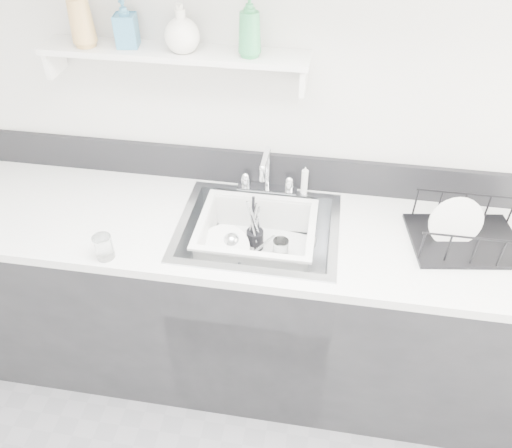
% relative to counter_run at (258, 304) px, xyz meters
% --- Properties ---
extents(room_shell, '(3.50, 3.00, 2.60)m').
position_rel_counter_run_xyz_m(room_shell, '(0.00, -0.80, 1.22)').
color(room_shell, silver).
rests_on(room_shell, ground).
extents(counter_run, '(3.20, 0.62, 0.92)m').
position_rel_counter_run_xyz_m(counter_run, '(0.00, 0.00, 0.00)').
color(counter_run, black).
rests_on(counter_run, ground).
extents(backsplash, '(3.20, 0.02, 0.16)m').
position_rel_counter_run_xyz_m(backsplash, '(0.00, 0.30, 0.54)').
color(backsplash, black).
rests_on(backsplash, counter_run).
extents(sink, '(0.64, 0.52, 0.20)m').
position_rel_counter_run_xyz_m(sink, '(0.00, 0.00, 0.37)').
color(sink, silver).
rests_on(sink, counter_run).
extents(faucet, '(0.26, 0.18, 0.23)m').
position_rel_counter_run_xyz_m(faucet, '(0.00, 0.25, 0.52)').
color(faucet, silver).
rests_on(faucet, counter_run).
extents(side_sprayer, '(0.03, 0.03, 0.14)m').
position_rel_counter_run_xyz_m(side_sprayer, '(0.16, 0.25, 0.53)').
color(side_sprayer, silver).
rests_on(side_sprayer, counter_run).
extents(wall_shelf, '(1.00, 0.16, 0.12)m').
position_rel_counter_run_xyz_m(wall_shelf, '(-0.35, 0.23, 1.05)').
color(wall_shelf, silver).
rests_on(wall_shelf, room_shell).
extents(wash_tub, '(0.53, 0.45, 0.18)m').
position_rel_counter_run_xyz_m(wash_tub, '(-0.01, 0.01, 0.38)').
color(wash_tub, silver).
rests_on(wash_tub, sink).
extents(plate_stack, '(0.26, 0.26, 0.10)m').
position_rel_counter_run_xyz_m(plate_stack, '(-0.13, -0.04, 0.33)').
color(plate_stack, white).
rests_on(plate_stack, wash_tub).
extents(utensil_cup, '(0.07, 0.07, 0.24)m').
position_rel_counter_run_xyz_m(utensil_cup, '(-0.02, 0.05, 0.36)').
color(utensil_cup, black).
rests_on(utensil_cup, wash_tub).
extents(ladle, '(0.31, 0.21, 0.08)m').
position_rel_counter_run_xyz_m(ladle, '(-0.04, -0.03, 0.35)').
color(ladle, silver).
rests_on(ladle, wash_tub).
extents(tumbler_in_tub, '(0.08, 0.08, 0.09)m').
position_rel_counter_run_xyz_m(tumbler_in_tub, '(0.09, 0.00, 0.35)').
color(tumbler_in_tub, white).
rests_on(tumbler_in_tub, wash_tub).
extents(tumbler_counter, '(0.09, 0.09, 0.10)m').
position_rel_counter_run_xyz_m(tumbler_counter, '(-0.53, -0.26, 0.51)').
color(tumbler_counter, white).
rests_on(tumbler_counter, counter_run).
extents(dish_rack, '(0.45, 0.36, 0.14)m').
position_rel_counter_run_xyz_m(dish_rack, '(0.80, 0.04, 0.53)').
color(dish_rack, black).
rests_on(dish_rack, counter_run).
extents(bowl_small, '(0.13, 0.13, 0.04)m').
position_rel_counter_run_xyz_m(bowl_small, '(0.09, -0.05, 0.33)').
color(bowl_small, white).
rests_on(bowl_small, wash_tub).
extents(soap_bottle_a, '(0.12, 0.12, 0.23)m').
position_rel_counter_run_xyz_m(soap_bottle_a, '(-0.68, 0.21, 1.19)').
color(soap_bottle_a, tan).
rests_on(soap_bottle_a, wall_shelf).
extents(soap_bottle_b, '(0.09, 0.09, 0.17)m').
position_rel_counter_run_xyz_m(soap_bottle_b, '(-0.52, 0.23, 1.16)').
color(soap_bottle_b, teal).
rests_on(soap_bottle_b, wall_shelf).
extents(soap_bottle_c, '(0.15, 0.15, 0.16)m').
position_rel_counter_run_xyz_m(soap_bottle_c, '(-0.31, 0.22, 1.15)').
color(soap_bottle_c, white).
rests_on(soap_bottle_c, wall_shelf).
extents(soap_bottle_d, '(0.09, 0.10, 0.21)m').
position_rel_counter_run_xyz_m(soap_bottle_d, '(-0.06, 0.21, 1.18)').
color(soap_bottle_d, '#319152').
rests_on(soap_bottle_d, wall_shelf).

